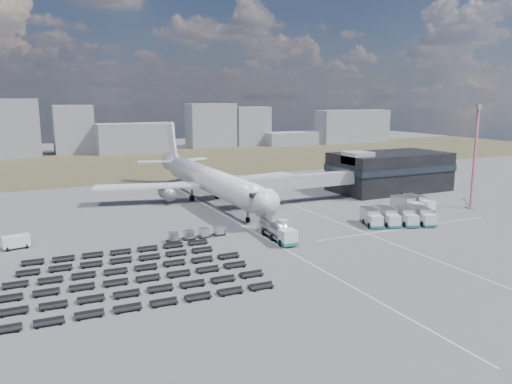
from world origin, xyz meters
name	(u,v)px	position (x,y,z in m)	size (l,w,h in m)	color
ground	(269,233)	(0.00, 0.00, 0.00)	(420.00, 420.00, 0.00)	#565659
grass_strip	(136,163)	(0.00, 110.00, 0.01)	(420.00, 90.00, 0.01)	#47452A
lane_markings	(306,224)	(9.77, 3.00, 0.01)	(47.12, 110.00, 0.01)	silver
terminal	(389,171)	(47.77, 23.96, 5.25)	(30.40, 16.40, 11.00)	black
jet_bridge	(290,182)	(15.90, 20.42, 5.05)	(30.30, 3.80, 7.05)	#939399
airliner	(207,179)	(0.00, 32.38, 5.29)	(51.59, 64.53, 17.62)	white
skyline	(111,134)	(-2.35, 148.59, 8.53)	(312.91, 23.14, 23.75)	gray
fuel_tanker	(278,230)	(-0.46, -4.40, 1.71)	(3.36, 10.76, 3.43)	white
pushback_tug	(280,223)	(4.00, 3.17, 0.67)	(2.89, 1.62, 1.34)	white
utility_van	(16,242)	(-41.30, 9.47, 1.11)	(4.12, 1.86, 2.21)	white
catering_truck	(255,191)	(11.67, 30.19, 1.62)	(4.28, 7.37, 3.17)	white
service_trucks_near	(398,217)	(25.42, -5.07, 1.55)	(14.48, 11.03, 2.85)	white
service_trucks_far	(413,204)	(36.25, 2.47, 1.61)	(6.43, 7.60, 2.97)	white
uld_row	(196,234)	(-12.90, 2.43, 0.89)	(10.84, 1.93, 1.49)	black
baggage_dollies	(130,275)	(-27.45, -11.92, 0.38)	(34.22, 24.65, 0.76)	black
floodlight_mast	(475,157)	(49.88, -0.98, 11.46)	(2.18, 1.77, 22.87)	red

